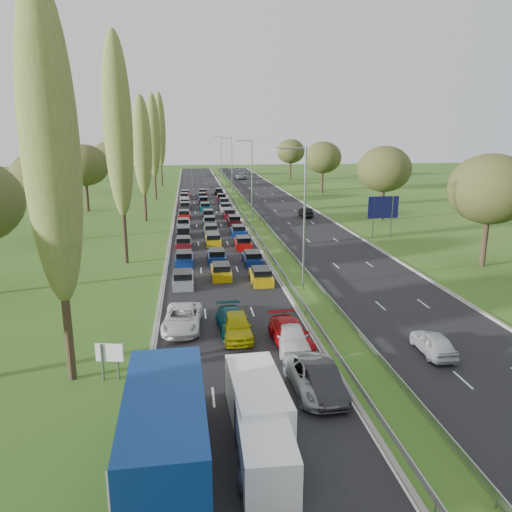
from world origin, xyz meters
TOP-DOWN VIEW (x-y plane):
  - ground at (4.50, 80.00)m, footprint 260.00×260.00m
  - near_carriageway at (-2.25, 82.50)m, footprint 10.50×215.00m
  - far_carriageway at (11.25, 82.50)m, footprint 10.50×215.00m
  - central_reservation at (4.50, 82.50)m, footprint 2.36×215.00m
  - lamp_columns at (4.50, 78.00)m, footprint 0.18×140.18m
  - poplar_row at (-11.50, 68.17)m, footprint 2.80×127.80m
  - woodland_left at (-22.00, 62.63)m, footprint 8.00×166.00m
  - woodland_right at (24.00, 66.67)m, footprint 8.00×153.00m
  - traffic_queue_fill at (-2.25, 77.34)m, footprint 9.06×69.12m
  - near_car_2 at (-5.61, 35.37)m, footprint 2.89×5.53m
  - near_car_6 at (-2.24, 20.31)m, footprint 2.49×5.02m
  - near_car_7 at (-2.26, 34.42)m, footprint 2.28×4.93m
  - near_car_8 at (-2.08, 33.44)m, footprint 1.87×4.61m
  - near_car_9 at (1.49, 25.57)m, footprint 1.84×4.67m
  - near_car_10 at (1.28, 25.91)m, footprint 2.67×5.42m
  - near_car_11 at (1.13, 31.67)m, footprint 2.44×5.29m
  - near_car_12 at (1.09, 31.28)m, footprint 2.05×4.76m
  - far_car_0 at (9.44, 29.39)m, footprint 1.82×4.14m
  - far_car_1 at (13.16, 79.35)m, footprint 1.60×4.38m
  - far_car_2 at (9.72, 145.36)m, footprint 2.68×5.80m
  - blue_lorry at (-5.98, 19.90)m, footprint 2.80×10.07m
  - white_van_front at (-2.27, 20.29)m, footprint 2.01×5.13m
  - white_van_rear at (-2.14, 23.50)m, footprint 2.24×5.71m
  - info_sign at (-9.40, 28.60)m, footprint 1.49×0.39m
  - direction_sign at (19.40, 63.12)m, footprint 4.00×0.19m

SIDE VIEW (x-z plane):
  - ground at x=4.50m, z-range 0.00..0.00m
  - near_carriageway at x=-2.25m, z-range -0.02..0.02m
  - far_carriageway at x=11.25m, z-range -0.02..0.02m
  - traffic_queue_fill at x=-2.25m, z-range 0.04..0.84m
  - central_reservation at x=4.50m, z-range 0.39..0.71m
  - near_car_6 at x=-2.24m, z-range 0.02..1.39m
  - far_car_0 at x=9.44m, z-range 0.02..1.41m
  - near_car_7 at x=-2.26m, z-range 0.02..1.42m
  - far_car_1 at x=13.16m, z-range 0.02..1.45m
  - near_car_10 at x=1.28m, z-range 0.02..1.50m
  - near_car_2 at x=-5.61m, z-range 0.02..1.51m
  - near_car_11 at x=1.13m, z-range 0.02..1.52m
  - near_car_9 at x=1.49m, z-range 0.02..1.53m
  - near_car_8 at x=-2.08m, z-range 0.02..1.59m
  - near_car_12 at x=1.09m, z-range 0.02..1.62m
  - far_car_2 at x=9.72m, z-range 0.02..1.63m
  - white_van_front at x=-2.27m, z-range 0.03..2.09m
  - white_van_rear at x=-2.14m, z-range 0.03..2.32m
  - info_sign at x=-9.40m, z-range 0.32..2.42m
  - blue_lorry at x=-5.98m, z-range 0.06..4.31m
  - direction_sign at x=19.40m, z-range 0.97..6.17m
  - lamp_columns at x=4.50m, z-range 0.00..12.00m
  - woodland_right at x=24.00m, z-range 2.13..13.23m
  - woodland_left at x=-22.00m, z-range 2.13..13.23m
  - poplar_row at x=-11.50m, z-range 1.17..23.61m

